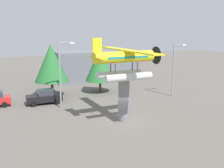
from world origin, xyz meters
TOP-DOWN VIEW (x-y plane):
  - ground_plane at (0.00, 0.00)m, footprint 140.00×140.00m
  - display_pedestal at (0.00, 0.00)m, footprint 1.10×1.10m
  - floatplane_monument at (0.13, 0.01)m, footprint 6.96×10.44m
  - car_mid_black at (-6.21, 9.44)m, footprint 4.20×2.02m
  - streetlight_primary at (-4.57, 6.98)m, footprint 1.84×0.28m
  - streetlight_secondary at (10.61, 6.57)m, footprint 1.84×0.28m
  - storefront_building at (5.21, 22.00)m, footprint 14.66×5.05m
  - tree_east at (-4.61, 12.87)m, footprint 4.49×4.49m
  - tree_center_back at (2.23, 12.67)m, footprint 4.22×4.22m

SIDE VIEW (x-z plane):
  - ground_plane at x=0.00m, z-range 0.00..0.00m
  - car_mid_black at x=-6.21m, z-range 0.00..1.76m
  - display_pedestal at x=0.00m, z-range 0.00..4.24m
  - storefront_building at x=5.21m, z-range 0.00..5.12m
  - tree_center_back at x=2.23m, z-range 0.85..7.25m
  - streetlight_secondary at x=10.61m, z-range 0.62..7.69m
  - streetlight_primary at x=-4.57m, z-range 0.63..8.25m
  - tree_east at x=-4.61m, z-range 1.02..8.08m
  - floatplane_monument at x=0.13m, z-range 3.91..7.91m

